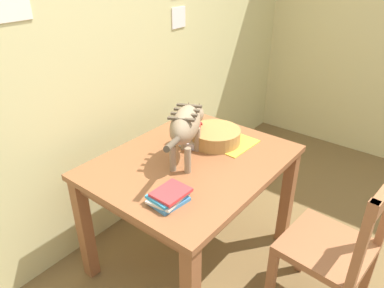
# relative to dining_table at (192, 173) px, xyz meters

# --- Properties ---
(wall_rear) EXTENTS (5.18, 0.11, 2.50)m
(wall_rear) POSITION_rel_dining_table_xyz_m (-0.13, 0.69, 0.60)
(wall_rear) COLOR beige
(wall_rear) RESTS_ON ground_plane
(dining_table) EXTENTS (1.12, 0.89, 0.74)m
(dining_table) POSITION_rel_dining_table_xyz_m (0.00, 0.00, 0.00)
(dining_table) COLOR brown
(dining_table) RESTS_ON ground_plane
(cat) EXTENTS (0.59, 0.33, 0.31)m
(cat) POSITION_rel_dining_table_xyz_m (-0.00, 0.04, 0.31)
(cat) COLOR #91795D
(cat) RESTS_ON dining_table
(saucer_bowl) EXTENTS (0.21, 0.21, 0.04)m
(saucer_bowl) POSITION_rel_dining_table_xyz_m (0.17, 0.12, 0.11)
(saucer_bowl) COLOR #B9B4B5
(saucer_bowl) RESTS_ON dining_table
(coffee_mug) EXTENTS (0.13, 0.08, 0.09)m
(coffee_mug) POSITION_rel_dining_table_xyz_m (0.17, 0.12, 0.18)
(coffee_mug) COLOR red
(coffee_mug) RESTS_ON saucer_bowl
(magazine) EXTENTS (0.29, 0.20, 0.01)m
(magazine) POSITION_rel_dining_table_xyz_m (0.30, -0.10, 0.10)
(magazine) COLOR gold
(magazine) RESTS_ON dining_table
(book_stack) EXTENTS (0.19, 0.16, 0.06)m
(book_stack) POSITION_rel_dining_table_xyz_m (-0.38, -0.16, 0.12)
(book_stack) COLOR #4083BE
(book_stack) RESTS_ON dining_table
(wicker_basket) EXTENTS (0.31, 0.31, 0.09)m
(wicker_basket) POSITION_rel_dining_table_xyz_m (0.25, 0.01, 0.14)
(wicker_basket) COLOR #AC7C41
(wicker_basket) RESTS_ON dining_table
(wooden_chair_near) EXTENTS (0.45, 0.45, 0.94)m
(wooden_chair_near) POSITION_rel_dining_table_xyz_m (0.12, -0.83, -0.18)
(wooden_chair_near) COLOR #965B37
(wooden_chair_near) RESTS_ON ground_plane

